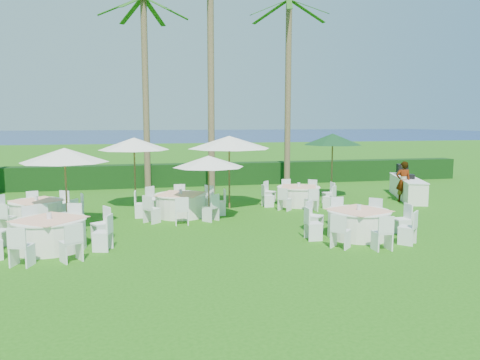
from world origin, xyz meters
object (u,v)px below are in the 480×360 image
at_px(banquet_table_f, 299,195).
at_px(umbrella_d, 229,142).
at_px(banquet_table_a, 50,233).
at_px(umbrella_b, 208,161).
at_px(umbrella_a, 65,155).
at_px(banquet_table_e, 181,204).
at_px(staff_person, 403,181).
at_px(banquet_table_c, 358,223).
at_px(buffet_table, 407,187).
at_px(banquet_table_d, 37,211).
at_px(umbrella_green, 333,139).
at_px(umbrella_c, 134,144).

height_order(banquet_table_f, umbrella_d, umbrella_d).
relative_size(banquet_table_a, umbrella_b, 1.35).
height_order(banquet_table_f, umbrella_a, umbrella_a).
distance_m(banquet_table_e, staff_person, 9.82).
bearing_deg(banquet_table_e, banquet_table_c, -41.53).
distance_m(buffet_table, staff_person, 1.06).
xyz_separation_m(banquet_table_d, banquet_table_f, (9.99, 1.19, 0.00)).
xyz_separation_m(banquet_table_e, banquet_table_f, (5.02, 1.17, -0.03)).
distance_m(banquet_table_e, umbrella_green, 7.80).
relative_size(banquet_table_e, umbrella_d, 1.01).
bearing_deg(banquet_table_e, banquet_table_d, -179.79).
distance_m(banquet_table_a, banquet_table_f, 10.21).
relative_size(umbrella_a, staff_person, 1.56).
bearing_deg(umbrella_b, banquet_table_d, 170.27).
bearing_deg(buffet_table, staff_person, -132.59).
bearing_deg(staff_person, banquet_table_a, 31.63).
bearing_deg(banquet_table_c, banquet_table_f, 89.02).
distance_m(banquet_table_f, staff_person, 4.77).
bearing_deg(buffet_table, umbrella_d, -175.74).
height_order(banquet_table_a, umbrella_green, umbrella_green).
xyz_separation_m(banquet_table_e, umbrella_c, (-1.62, 2.03, 2.15)).
xyz_separation_m(umbrella_a, buffet_table, (14.23, 3.12, -1.91)).
height_order(banquet_table_c, umbrella_c, umbrella_c).
bearing_deg(umbrella_green, banquet_table_a, -150.71).
bearing_deg(staff_person, umbrella_green, -15.41).
bearing_deg(banquet_table_f, banquet_table_a, -151.33).
distance_m(banquet_table_d, buffet_table, 15.51).
relative_size(umbrella_d, buffet_table, 0.80).
relative_size(umbrella_b, umbrella_d, 0.76).
height_order(banquet_table_d, umbrella_b, umbrella_b).
xyz_separation_m(banquet_table_f, umbrella_d, (-2.96, -0.06, 2.24)).
bearing_deg(buffet_table, banquet_table_c, -132.10).
distance_m(banquet_table_c, banquet_table_f, 5.53).
relative_size(banquet_table_c, umbrella_d, 1.01).
distance_m(banquet_table_c, umbrella_b, 5.50).
height_order(banquet_table_c, umbrella_a, umbrella_a).
height_order(buffet_table, staff_person, staff_person).
bearing_deg(banquet_table_a, banquet_table_d, 105.51).
bearing_deg(banquet_table_f, buffet_table, 5.95).
relative_size(banquet_table_c, banquet_table_d, 1.08).
distance_m(banquet_table_d, umbrella_d, 7.47).
bearing_deg(banquet_table_c, umbrella_a, 161.16).
bearing_deg(banquet_table_c, banquet_table_a, 175.92).
xyz_separation_m(banquet_table_f, umbrella_green, (2.04, 1.27, 2.27)).
relative_size(banquet_table_f, staff_person, 1.77).
relative_size(umbrella_b, umbrella_green, 0.85).
distance_m(banquet_table_c, staff_person, 7.24).
bearing_deg(banquet_table_a, banquet_table_f, 28.67).
height_order(banquet_table_c, banquet_table_f, banquet_table_c).
distance_m(umbrella_a, umbrella_green, 11.50).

